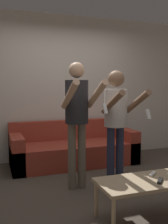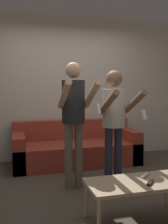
% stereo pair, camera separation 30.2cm
% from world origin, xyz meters
% --- Properties ---
extents(ground_plane, '(14.00, 14.00, 0.00)m').
position_xyz_m(ground_plane, '(0.00, 0.00, 0.00)').
color(ground_plane, '#4C4238').
extents(wall_back, '(6.40, 0.06, 2.70)m').
position_xyz_m(wall_back, '(0.00, 1.69, 1.35)').
color(wall_back, beige).
rests_on(wall_back, ground_plane).
extents(couch, '(2.19, 0.86, 0.75)m').
position_xyz_m(couch, '(0.08, 1.24, 0.26)').
color(couch, '#9E3828').
rests_on(couch, ground_plane).
extents(person_standing_left, '(0.43, 0.73, 1.70)m').
position_xyz_m(person_standing_left, '(-0.21, 0.12, 1.06)').
color(person_standing_left, '#6B6051').
rests_on(person_standing_left, ground_plane).
extents(person_standing_right, '(0.44, 0.74, 1.60)m').
position_xyz_m(person_standing_right, '(0.36, 0.12, 1.00)').
color(person_standing_right, '#282D47').
rests_on(person_standing_right, ground_plane).
extents(coffee_table, '(1.04, 0.50, 0.42)m').
position_xyz_m(coffee_table, '(0.22, -0.89, 0.38)').
color(coffee_table, tan).
rests_on(coffee_table, ground_plane).
extents(remote_near, '(0.13, 0.13, 0.02)m').
position_xyz_m(remote_near, '(0.31, -0.98, 0.43)').
color(remote_near, black).
rests_on(remote_near, coffee_table).
extents(remote_far, '(0.14, 0.12, 0.02)m').
position_xyz_m(remote_far, '(0.36, -0.79, 0.43)').
color(remote_far, white).
rests_on(remote_far, coffee_table).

